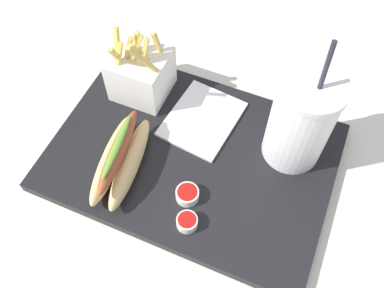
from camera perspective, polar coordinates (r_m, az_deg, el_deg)
name	(u,v)px	position (r m, az deg, el deg)	size (l,w,h in m)	color
ground_plane	(192,163)	(0.72, 0.00, -2.55)	(2.40, 2.40, 0.02)	silver
food_tray	(192,157)	(0.70, 0.00, -1.74)	(0.46, 0.32, 0.02)	black
soda_cup	(301,121)	(0.65, 14.55, 3.10)	(0.10, 0.10, 0.24)	white
fries_basket	(141,73)	(0.75, -6.95, 9.50)	(0.09, 0.10, 0.16)	white
hot_dog_1	(120,159)	(0.67, -9.69, -1.98)	(0.08, 0.18, 0.07)	#DBB775
ketchup_cup_1	(187,194)	(0.65, -0.64, -6.81)	(0.04, 0.04, 0.02)	white
ketchup_cup_2	(187,222)	(0.63, -0.68, -10.47)	(0.03, 0.03, 0.02)	white
napkin_stack	(202,119)	(0.73, 1.39, 3.39)	(0.11, 0.14, 0.01)	white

